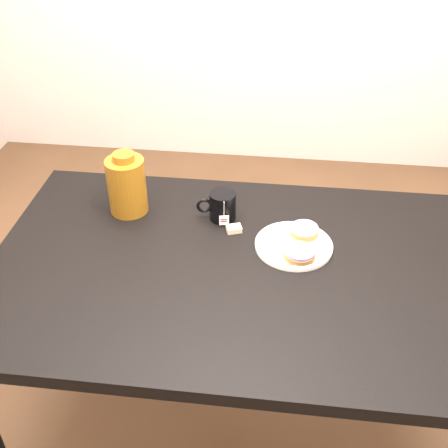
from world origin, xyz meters
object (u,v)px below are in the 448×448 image
Objects in this scene: table at (232,286)px; teabag_pouch at (234,229)px; bagel_front at (300,254)px; mug at (222,206)px; bagel_back at (304,231)px; plate at (294,245)px; bagel_package at (127,185)px.

teabag_pouch is (-0.01, 0.16, 0.09)m from table.
table is at bearing -85.62° from teabag_pouch.
teabag_pouch reaches higher than table.
bagel_front is 0.96× the size of mug.
plate is at bearing -119.96° from bagel_back.
plate is 0.56m from bagel_package.
bagel_package reaches higher than bagel_back.
bagel_front is 0.23m from teabag_pouch.
bagel_front reaches higher than table.
bagel_back is (0.03, 0.05, 0.02)m from plate.
mug is at bearing 124.59° from teabag_pouch.
bagel_front is at bearing 11.43° from table.
bagel_front is (0.02, -0.06, 0.02)m from plate.
bagel_back is 0.27m from mug.
plate is 1.74× the size of mug.
bagel_back is 0.57m from bagel_package.
bagel_package is (-0.35, 0.08, 0.09)m from teabag_pouch.
teabag_pouch is 0.22× the size of bagel_package.
teabag_pouch is at bearing 162.53° from plate.
teabag_pouch is 0.37m from bagel_package.
bagel_back is at bearing 83.30° from bagel_front.
plate is at bearing -17.47° from teabag_pouch.
bagel_front is at bearing -49.05° from mug.
plate is 0.26m from mug.
bagel_back is 2.59× the size of teabag_pouch.
bagel_front is 2.82× the size of teabag_pouch.
mug reaches higher than plate.
bagel_back is at bearing -8.27° from bagel_package.
bagel_package reaches higher than plate.
table is 12.00× the size of bagel_back.
bagel_front is at bearing -19.60° from bagel_package.
bagel_front is at bearing -30.85° from teabag_pouch.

